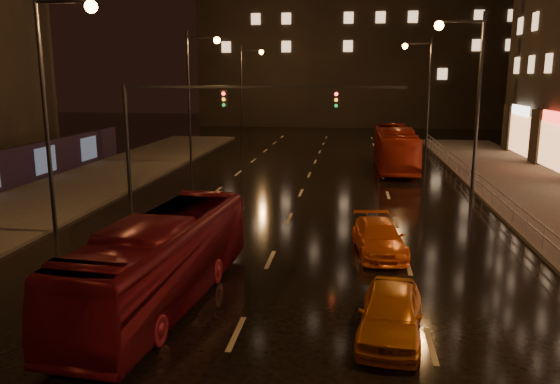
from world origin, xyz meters
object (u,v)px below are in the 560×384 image
bus_red (162,260)px  taxi_far (379,238)px  bus_curb (395,148)px  taxi_near (391,313)px

bus_red → taxi_far: bearing=45.5°
taxi_far → bus_curb: bearing=77.5°
taxi_near → taxi_far: 6.98m
bus_red → taxi_near: bus_red is taller
bus_red → taxi_near: 6.75m
bus_curb → taxi_near: bearing=-94.4°
bus_red → taxi_far: bus_red is taller
taxi_far → bus_red: bearing=-146.3°
taxi_near → bus_red: bearing=175.0°
taxi_near → taxi_far: (0.00, 6.98, -0.05)m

